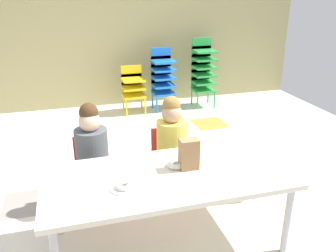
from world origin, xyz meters
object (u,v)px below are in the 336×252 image
at_px(kid_chair_blue_stack, 163,76).
at_px(seated_child_near_camera, 92,147).
at_px(craft_table, 168,180).
at_px(paper_plate_near_edge, 124,188).
at_px(kid_chair_yellow_stack, 133,86).
at_px(donut_powdered_loose, 175,164).
at_px(kid_chair_green_stack, 203,69).
at_px(donut_powdered_on_plate, 124,185).
at_px(seated_child_middle_seat, 171,138).
at_px(paper_bag_brown, 189,154).

bearing_deg(kid_chair_blue_stack, seated_child_near_camera, -117.74).
bearing_deg(seated_child_near_camera, craft_table, -53.18).
bearing_deg(paper_plate_near_edge, kid_chair_blue_stack, 70.40).
height_order(kid_chair_yellow_stack, donut_powdered_loose, kid_chair_yellow_stack).
distance_m(kid_chair_green_stack, donut_powdered_on_plate, 3.52).
bearing_deg(seated_child_middle_seat, kid_chair_yellow_stack, 87.29).
relative_size(kid_chair_yellow_stack, donut_powdered_on_plate, 5.98).
bearing_deg(paper_plate_near_edge, kid_chair_green_stack, 60.48).
xyz_separation_m(paper_bag_brown, donut_powdered_loose, (-0.08, 0.05, -0.09)).
bearing_deg(paper_bag_brown, kid_chair_blue_stack, 78.19).
bearing_deg(seated_child_middle_seat, donut_powdered_loose, -103.71).
distance_m(seated_child_middle_seat, kid_chair_yellow_stack, 2.36).
bearing_deg(kid_chair_blue_stack, donut_powdered_on_plate, -109.60).
bearing_deg(craft_table, paper_plate_near_edge, -162.35).
distance_m(paper_bag_brown, donut_powdered_on_plate, 0.51).
bearing_deg(kid_chair_green_stack, donut_powdered_loose, -114.96).
bearing_deg(seated_child_middle_seat, donut_powdered_on_plate, -126.30).
bearing_deg(seated_child_middle_seat, seated_child_near_camera, 180.00).
height_order(seated_child_near_camera, paper_plate_near_edge, seated_child_near_camera).
bearing_deg(seated_child_near_camera, seated_child_middle_seat, 0.00).
height_order(donut_powdered_on_plate, donut_powdered_loose, donut_powdered_on_plate).
bearing_deg(donut_powdered_on_plate, kid_chair_yellow_stack, 78.26).
height_order(seated_child_near_camera, donut_powdered_loose, seated_child_near_camera).
distance_m(kid_chair_yellow_stack, donut_powdered_loose, 2.89).
relative_size(seated_child_near_camera, paper_bag_brown, 4.17).
relative_size(seated_child_near_camera, donut_powdered_on_plate, 8.07).
bearing_deg(kid_chair_yellow_stack, donut_powdered_on_plate, -101.74).
bearing_deg(donut_powdered_on_plate, seated_child_middle_seat, 53.70).
height_order(seated_child_near_camera, kid_chair_blue_stack, seated_child_near_camera).
bearing_deg(seated_child_near_camera, donut_powdered_on_plate, -78.61).
xyz_separation_m(seated_child_near_camera, seated_child_middle_seat, (0.67, 0.00, 0.00)).
bearing_deg(kid_chair_green_stack, craft_table, -115.58).
height_order(kid_chair_yellow_stack, kid_chair_green_stack, kid_chair_green_stack).
bearing_deg(kid_chair_yellow_stack, kid_chair_blue_stack, 0.10).
bearing_deg(craft_table, kid_chair_green_stack, 64.42).
distance_m(craft_table, seated_child_middle_seat, 0.65).
xyz_separation_m(kid_chair_green_stack, paper_plate_near_edge, (-1.74, -3.07, -0.01)).
height_order(kid_chair_green_stack, paper_plate_near_edge, kid_chair_green_stack).
bearing_deg(donut_powdered_on_plate, seated_child_near_camera, 101.39).
relative_size(seated_child_near_camera, seated_child_middle_seat, 1.00).
bearing_deg(seated_child_near_camera, kid_chair_yellow_stack, 71.62).
bearing_deg(seated_child_near_camera, kid_chair_green_stack, 51.35).
height_order(craft_table, kid_chair_green_stack, kid_chair_green_stack).
xyz_separation_m(kid_chair_blue_stack, paper_bag_brown, (-0.61, -2.92, 0.16)).
height_order(seated_child_middle_seat, kid_chair_blue_stack, seated_child_middle_seat).
bearing_deg(kid_chair_yellow_stack, paper_bag_brown, -93.07).
bearing_deg(seated_child_middle_seat, paper_plate_near_edge, -126.30).
height_order(seated_child_middle_seat, kid_chair_green_stack, kid_chair_green_stack).
relative_size(craft_table, donut_powdered_on_plate, 14.72).
bearing_deg(donut_powdered_loose, kid_chair_green_stack, 65.04).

